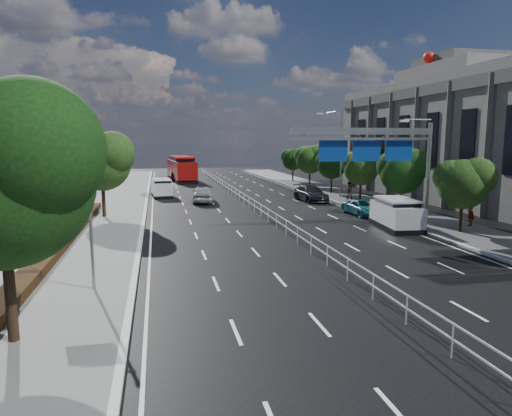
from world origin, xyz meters
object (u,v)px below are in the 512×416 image
object	(u,v)px
overhead_gantry	(378,146)
near_car_silver	(203,194)
parked_car_teal	(363,208)
near_car_dark	(177,176)
red_bus	(181,168)
parked_car_dark	(311,193)
silver_minivan	(396,214)
white_minivan	(161,188)
pedestrian_a	(471,212)
toilet_sign	(78,220)
pedestrian_b	(349,190)

from	to	relation	value
overhead_gantry	near_car_silver	world-z (taller)	overhead_gantry
overhead_gantry	parked_car_teal	size ratio (longest dim) A/B	2.33
near_car_dark	red_bus	bearing A→B (deg)	179.68
red_bus	parked_car_dark	world-z (taller)	red_bus
overhead_gantry	parked_car_dark	world-z (taller)	overhead_gantry
silver_minivan	parked_car_dark	distance (m)	14.73
white_minivan	pedestrian_a	size ratio (longest dim) A/B	2.41
near_car_dark	parked_car_dark	distance (m)	28.48
red_bus	near_car_dark	size ratio (longest dim) A/B	2.95
toilet_sign	near_car_silver	size ratio (longest dim) A/B	0.91
white_minivan	silver_minivan	distance (m)	26.33
red_bus	parked_car_teal	size ratio (longest dim) A/B	2.80
red_bus	silver_minivan	bearing A→B (deg)	-78.09
white_minivan	overhead_gantry	bearing A→B (deg)	-60.49
overhead_gantry	near_car_dark	size ratio (longest dim) A/B	2.46
near_car_dark	pedestrian_a	size ratio (longest dim) A/B	2.19
white_minivan	parked_car_dark	bearing A→B (deg)	-29.41
toilet_sign	near_car_silver	distance (m)	26.64
toilet_sign	red_bus	world-z (taller)	toilet_sign
parked_car_teal	pedestrian_a	bearing A→B (deg)	-56.60
parked_car_dark	silver_minivan	bearing A→B (deg)	-90.27
near_car_silver	near_car_dark	world-z (taller)	near_car_silver
overhead_gantry	red_bus	xyz separation A→B (m)	(-11.10, 39.95, -3.72)
toilet_sign	white_minivan	size ratio (longest dim) A/B	0.95
near_car_dark	pedestrian_b	distance (m)	30.67
red_bus	parked_car_teal	world-z (taller)	red_bus
toilet_sign	near_car_dark	distance (m)	50.47
red_bus	parked_car_teal	distance (m)	37.09
near_car_silver	near_car_dark	bearing A→B (deg)	-80.27
overhead_gantry	red_bus	size ratio (longest dim) A/B	0.83
parked_car_teal	pedestrian_b	xyz separation A→B (m)	(2.46, 8.59, 0.40)
red_bus	parked_car_dark	distance (m)	28.17
overhead_gantry	pedestrian_b	xyz separation A→B (m)	(4.02, 13.70, -4.59)
near_car_silver	parked_car_teal	xyz separation A→B (m)	(11.91, -10.35, -0.21)
overhead_gantry	pedestrian_b	bearing A→B (deg)	73.65
pedestrian_a	parked_car_dark	bearing A→B (deg)	-110.57
near_car_silver	near_car_dark	distance (m)	24.59
silver_minivan	near_car_silver	bearing A→B (deg)	133.29
silver_minivan	pedestrian_b	world-z (taller)	silver_minivan
silver_minivan	parked_car_teal	bearing A→B (deg)	94.64
red_bus	pedestrian_b	world-z (taller)	red_bus
silver_minivan	pedestrian_b	distance (m)	14.47
overhead_gantry	silver_minivan	distance (m)	4.80
near_car_silver	parked_car_teal	distance (m)	15.79
overhead_gantry	pedestrian_a	xyz separation A→B (m)	(6.44, -1.42, -4.51)
near_car_silver	pedestrian_b	distance (m)	14.48
toilet_sign	pedestrian_a	world-z (taller)	toilet_sign
overhead_gantry	parked_car_teal	bearing A→B (deg)	73.03
toilet_sign	parked_car_teal	distance (m)	24.62
toilet_sign	near_car_dark	world-z (taller)	toilet_sign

